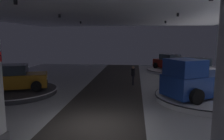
{
  "coord_description": "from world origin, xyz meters",
  "views": [
    {
      "loc": [
        1.72,
        -8.81,
        3.83
      ],
      "look_at": [
        -0.05,
        7.47,
        1.4
      ],
      "focal_mm": 34.67,
      "sensor_mm": 36.0,
      "label": 1
    }
  ],
  "objects_px": {
    "display_platform_deep_right": "(170,70)",
    "visitor_walking_near": "(133,74)",
    "display_car_far_right": "(198,69)",
    "display_platform_far_right": "(197,79)",
    "display_car_deep_right": "(170,63)",
    "display_platform_mid_left": "(16,91)",
    "display_car_mid_left": "(15,78)",
    "display_platform_mid_right": "(205,98)",
    "pickup_truck_mid_right": "(202,81)"
  },
  "relations": [
    {
      "from": "display_platform_deep_right",
      "to": "visitor_walking_near",
      "type": "relative_size",
      "value": 3.32
    },
    {
      "from": "display_car_far_right",
      "to": "visitor_walking_near",
      "type": "height_order",
      "value": "display_car_far_right"
    },
    {
      "from": "display_platform_deep_right",
      "to": "visitor_walking_near",
      "type": "height_order",
      "value": "visitor_walking_near"
    },
    {
      "from": "display_platform_far_right",
      "to": "display_car_deep_right",
      "type": "bearing_deg",
      "value": 107.83
    },
    {
      "from": "display_car_far_right",
      "to": "display_platform_deep_right",
      "type": "height_order",
      "value": "display_car_far_right"
    },
    {
      "from": "display_platform_mid_left",
      "to": "visitor_walking_near",
      "type": "relative_size",
      "value": 3.51
    },
    {
      "from": "display_platform_deep_right",
      "to": "display_platform_mid_left",
      "type": "bearing_deg",
      "value": -137.43
    },
    {
      "from": "display_car_far_right",
      "to": "display_car_mid_left",
      "type": "height_order",
      "value": "display_car_far_right"
    },
    {
      "from": "display_car_mid_left",
      "to": "visitor_walking_near",
      "type": "relative_size",
      "value": 2.87
    },
    {
      "from": "display_car_far_right",
      "to": "display_platform_mid_right",
      "type": "distance_m",
      "value": 6.61
    },
    {
      "from": "display_car_far_right",
      "to": "display_car_mid_left",
      "type": "distance_m",
      "value": 15.07
    },
    {
      "from": "display_car_deep_right",
      "to": "display_car_mid_left",
      "type": "height_order",
      "value": "display_car_mid_left"
    },
    {
      "from": "pickup_truck_mid_right",
      "to": "display_platform_deep_right",
      "type": "bearing_deg",
      "value": 90.23
    },
    {
      "from": "display_car_deep_right",
      "to": "display_car_mid_left",
      "type": "bearing_deg",
      "value": -137.37
    },
    {
      "from": "display_car_deep_right",
      "to": "pickup_truck_mid_right",
      "type": "bearing_deg",
      "value": -89.69
    },
    {
      "from": "display_platform_mid_left",
      "to": "display_car_mid_left",
      "type": "relative_size",
      "value": 1.22
    },
    {
      "from": "display_car_far_right",
      "to": "visitor_walking_near",
      "type": "distance_m",
      "value": 6.22
    },
    {
      "from": "pickup_truck_mid_right",
      "to": "visitor_walking_near",
      "type": "xyz_separation_m",
      "value": [
        -4.18,
        4.2,
        -0.37
      ]
    },
    {
      "from": "pickup_truck_mid_right",
      "to": "display_car_mid_left",
      "type": "height_order",
      "value": "pickup_truck_mid_right"
    },
    {
      "from": "display_car_far_right",
      "to": "display_platform_mid_left",
      "type": "height_order",
      "value": "display_car_far_right"
    },
    {
      "from": "pickup_truck_mid_right",
      "to": "display_platform_deep_right",
      "type": "xyz_separation_m",
      "value": [
        -0.05,
        11.61,
        -1.11
      ]
    },
    {
      "from": "display_car_mid_left",
      "to": "visitor_walking_near",
      "type": "bearing_deg",
      "value": 24.99
    },
    {
      "from": "display_platform_deep_right",
      "to": "display_car_mid_left",
      "type": "height_order",
      "value": "display_car_mid_left"
    },
    {
      "from": "display_car_far_right",
      "to": "display_platform_deep_right",
      "type": "bearing_deg",
      "value": 107.75
    },
    {
      "from": "display_platform_far_right",
      "to": "visitor_walking_near",
      "type": "bearing_deg",
      "value": -157.81
    },
    {
      "from": "display_platform_deep_right",
      "to": "visitor_walking_near",
      "type": "xyz_separation_m",
      "value": [
        -4.13,
        -7.41,
        0.74
      ]
    },
    {
      "from": "display_car_deep_right",
      "to": "display_platform_deep_right",
      "type": "bearing_deg",
      "value": -57.72
    },
    {
      "from": "display_platform_far_right",
      "to": "display_car_mid_left",
      "type": "height_order",
      "value": "display_car_mid_left"
    },
    {
      "from": "display_platform_mid_right",
      "to": "display_platform_mid_left",
      "type": "height_order",
      "value": "display_platform_mid_right"
    },
    {
      "from": "display_platform_mid_right",
      "to": "display_car_mid_left",
      "type": "distance_m",
      "value": 12.52
    },
    {
      "from": "display_platform_far_right",
      "to": "pickup_truck_mid_right",
      "type": "height_order",
      "value": "pickup_truck_mid_right"
    },
    {
      "from": "display_car_mid_left",
      "to": "display_car_deep_right",
      "type": "bearing_deg",
      "value": 42.63
    },
    {
      "from": "display_car_far_right",
      "to": "display_car_mid_left",
      "type": "bearing_deg",
      "value": -156.04
    },
    {
      "from": "display_platform_deep_right",
      "to": "pickup_truck_mid_right",
      "type": "bearing_deg",
      "value": -89.77
    },
    {
      "from": "display_platform_deep_right",
      "to": "display_platform_far_right",
      "type": "bearing_deg",
      "value": -72.25
    },
    {
      "from": "display_car_mid_left",
      "to": "display_platform_far_right",
      "type": "bearing_deg",
      "value": 23.84
    },
    {
      "from": "display_platform_mid_right",
      "to": "display_car_mid_left",
      "type": "xyz_separation_m",
      "value": [
        -12.48,
        0.3,
        0.91
      ]
    },
    {
      "from": "display_platform_deep_right",
      "to": "display_car_mid_left",
      "type": "xyz_separation_m",
      "value": [
        -12.16,
        -11.15,
        0.93
      ]
    },
    {
      "from": "display_platform_deep_right",
      "to": "display_car_mid_left",
      "type": "relative_size",
      "value": 1.16
    },
    {
      "from": "visitor_walking_near",
      "to": "display_platform_mid_left",
      "type": "bearing_deg",
      "value": -154.99
    },
    {
      "from": "display_car_far_right",
      "to": "display_platform_deep_right",
      "type": "distance_m",
      "value": 5.37
    },
    {
      "from": "display_car_deep_right",
      "to": "visitor_walking_near",
      "type": "bearing_deg",
      "value": -118.95
    },
    {
      "from": "display_car_mid_left",
      "to": "display_platform_mid_right",
      "type": "bearing_deg",
      "value": -1.36
    },
    {
      "from": "display_platform_far_right",
      "to": "display_platform_deep_right",
      "type": "xyz_separation_m",
      "value": [
        -1.62,
        5.06,
        -0.03
      ]
    },
    {
      "from": "display_platform_deep_right",
      "to": "display_car_mid_left",
      "type": "bearing_deg",
      "value": -137.47
    },
    {
      "from": "pickup_truck_mid_right",
      "to": "display_car_mid_left",
      "type": "relative_size",
      "value": 1.24
    },
    {
      "from": "display_platform_far_right",
      "to": "visitor_walking_near",
      "type": "distance_m",
      "value": 6.25
    },
    {
      "from": "display_car_mid_left",
      "to": "visitor_walking_near",
      "type": "distance_m",
      "value": 8.86
    },
    {
      "from": "display_platform_deep_right",
      "to": "display_car_deep_right",
      "type": "bearing_deg",
      "value": 122.28
    },
    {
      "from": "display_platform_far_right",
      "to": "display_car_deep_right",
      "type": "xyz_separation_m",
      "value": [
        -1.64,
        5.09,
        0.87
      ]
    }
  ]
}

